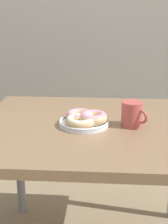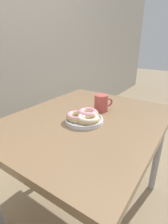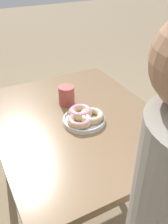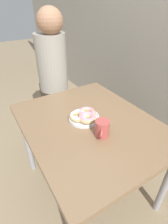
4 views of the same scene
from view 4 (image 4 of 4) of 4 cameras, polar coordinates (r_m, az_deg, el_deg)
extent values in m
plane|color=#937F60|center=(1.72, -2.19, -24.58)|extent=(14.00, 14.00, 0.00)
cube|color=#846647|center=(1.22, 1.80, -3.95)|extent=(1.05, 0.85, 0.04)
cylinder|color=#99999E|center=(1.69, -17.95, -9.48)|extent=(0.05, 0.05, 0.69)
cylinder|color=#99999E|center=(1.91, 3.13, -2.06)|extent=(0.05, 0.05, 0.69)
cylinder|color=#99999E|center=(1.47, 25.32, -19.98)|extent=(0.05, 0.05, 0.69)
cylinder|color=white|center=(1.23, 0.00, -2.06)|extent=(0.22, 0.22, 0.01)
torus|color=white|center=(1.22, 0.00, -1.61)|extent=(0.22, 0.22, 0.01)
torus|color=#D6B27A|center=(1.18, 1.05, -1.94)|extent=(0.13, 0.13, 0.04)
torus|color=pink|center=(1.18, 1.06, -1.66)|extent=(0.12, 0.12, 0.03)
torus|color=#D6B27A|center=(1.25, 0.87, -0.19)|extent=(0.18, 0.18, 0.03)
torus|color=pink|center=(1.24, 0.87, 0.04)|extent=(0.17, 0.17, 0.03)
torus|color=#D6B27A|center=(1.21, -1.80, -1.38)|extent=(0.17, 0.17, 0.03)
torus|color=silver|center=(1.20, -1.80, -1.15)|extent=(0.16, 0.16, 0.03)
cylinder|color=#B74C47|center=(1.07, 5.94, -5.35)|extent=(0.09, 0.09, 0.11)
cylinder|color=#382114|center=(1.04, 6.10, -3.27)|extent=(0.07, 0.07, 0.00)
torus|color=#B74C47|center=(1.03, 5.72, -7.09)|extent=(0.05, 0.05, 0.06)
cube|color=brown|center=(2.05, -9.31, -0.13)|extent=(0.28, 0.20, 0.68)
cylinder|color=gray|center=(1.73, -10.45, 15.49)|extent=(0.28, 0.28, 0.52)
sphere|color=#A37556|center=(1.60, -11.12, 27.21)|extent=(0.22, 0.22, 0.22)
camera|label=1|loc=(1.09, -71.51, -2.72)|focal=50.00mm
camera|label=2|loc=(1.63, -32.45, 18.58)|focal=28.00mm
camera|label=3|loc=(2.04, -2.45, 34.13)|focal=40.00mm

